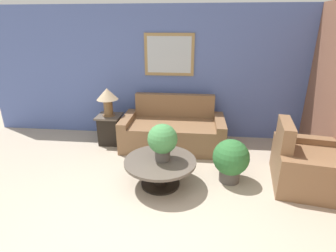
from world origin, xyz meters
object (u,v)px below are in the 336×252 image
object	(u,v)px
coffee_table	(160,167)
potted_plant_floor	(231,159)
side_table	(110,129)
couch_main	(173,131)
potted_plant_on_table	(162,140)
armchair	(304,165)
table_lamp	(107,97)

from	to	relation	value
coffee_table	potted_plant_floor	bearing A→B (deg)	11.77
coffee_table	side_table	distance (m)	1.81
couch_main	potted_plant_on_table	xyz separation A→B (m)	(-0.03, -1.35, 0.41)
side_table	potted_plant_on_table	xyz separation A→B (m)	(1.22, -1.36, 0.42)
armchair	side_table	xyz separation A→B (m)	(-3.28, 1.13, -0.01)
armchair	potted_plant_on_table	xyz separation A→B (m)	(-2.05, -0.23, 0.41)
coffee_table	potted_plant_on_table	size ratio (longest dim) A/B	1.92
armchair	potted_plant_floor	world-z (taller)	armchair
couch_main	potted_plant_on_table	bearing A→B (deg)	-91.32
coffee_table	armchair	bearing A→B (deg)	6.62
side_table	coffee_table	bearing A→B (deg)	-49.05
armchair	side_table	distance (m)	3.47
table_lamp	armchair	bearing A→B (deg)	-19.00
table_lamp	potted_plant_on_table	xyz separation A→B (m)	(1.22, -1.36, -0.23)
potted_plant_on_table	potted_plant_floor	size ratio (longest dim) A/B	0.81
armchair	potted_plant_floor	distance (m)	1.06
couch_main	side_table	distance (m)	1.26
potted_plant_floor	armchair	bearing A→B (deg)	1.51
couch_main	coffee_table	world-z (taller)	couch_main
potted_plant_floor	couch_main	bearing A→B (deg)	129.92
side_table	armchair	bearing A→B (deg)	-19.00
table_lamp	couch_main	bearing A→B (deg)	-0.28
coffee_table	couch_main	bearing A→B (deg)	87.24
couch_main	armchair	distance (m)	2.31
couch_main	table_lamp	world-z (taller)	table_lamp
armchair	table_lamp	bearing A→B (deg)	80.67
armchair	table_lamp	size ratio (longest dim) A/B	2.22
coffee_table	side_table	world-z (taller)	side_table
table_lamp	potted_plant_floor	distance (m)	2.57
potted_plant_on_table	coffee_table	bearing A→B (deg)	-158.72
couch_main	potted_plant_floor	world-z (taller)	couch_main
coffee_table	potted_plant_floor	xyz separation A→B (m)	(1.03, 0.21, 0.07)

